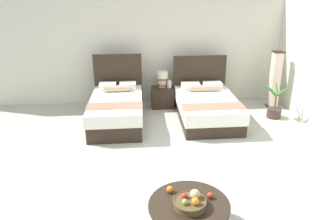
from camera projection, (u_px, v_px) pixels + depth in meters
ground_plane at (170, 158)px, 5.66m from camera, size 10.08×9.86×0.02m
wall_back at (157, 51)px, 8.08m from camera, size 10.08×0.12×2.64m
bed_near_window at (117, 108)px, 7.03m from camera, size 1.15×2.07×1.35m
bed_near_corner at (206, 106)px, 7.23m from camera, size 1.31×2.06×1.27m
nightstand at (163, 97)px, 7.97m from camera, size 0.56×0.44×0.51m
table_lamp at (162, 78)px, 7.81m from camera, size 0.27×0.27×0.40m
vase at (169, 84)px, 7.82m from camera, size 0.11×0.11×0.18m
coffee_table at (189, 210)px, 3.82m from camera, size 0.98×0.98×0.42m
fruit_bowl at (190, 202)px, 3.72m from camera, size 0.40×0.40×0.20m
loose_apple at (210, 195)px, 3.89m from camera, size 0.08×0.08×0.08m
loose_orange at (170, 189)px, 3.99m from camera, size 0.09×0.09×0.09m
floor_lamp_corner at (275, 80)px, 7.81m from camera, size 0.25×0.25×1.41m
potted_palm at (275, 108)px, 7.32m from camera, size 0.49×0.69×0.80m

